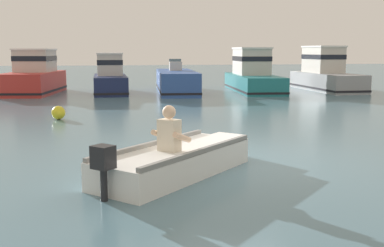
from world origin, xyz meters
The scene contains 8 objects.
ground_plane centered at (0.00, 0.00, 0.00)m, with size 120.00×120.00×0.00m, color slate.
rowboat_with_person centered at (-1.30, -0.91, 0.25)m, with size 3.07×3.06×1.19m.
moored_boat_red centered at (-5.70, 15.39, 0.81)m, with size 2.81×5.03×2.16m.
moored_boat_navy centered at (-2.08, 15.03, 0.73)m, with size 1.57×4.48×1.96m.
moored_boat_blue centered at (1.17, 14.73, 0.51)m, with size 2.30×6.36×1.65m.
moored_boat_teal centered at (5.17, 14.85, 0.81)m, with size 2.50×6.22×2.23m.
moored_boat_grey centered at (9.12, 14.68, 0.85)m, with size 1.90×5.71×2.32m.
mooring_buoy centered at (-3.81, 6.10, 0.21)m, with size 0.41×0.41×0.41m, color yellow.
Camera 1 is at (-2.52, -8.52, 2.06)m, focal length 44.13 mm.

